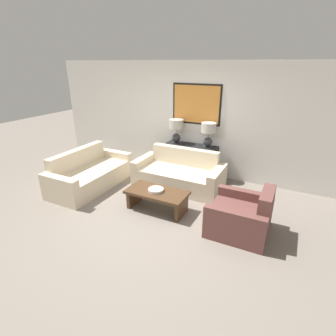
{
  "coord_description": "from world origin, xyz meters",
  "views": [
    {
      "loc": [
        2.19,
        -3.39,
        2.6
      ],
      "look_at": [
        0.02,
        0.9,
        0.65
      ],
      "focal_mm": 28.0,
      "sensor_mm": 36.0,
      "label": 1
    }
  ],
  "objects_px": {
    "table_lamp_right": "(208,132)",
    "armchair_near_back_wall": "(242,217)",
    "console_table": "(191,160)",
    "table_lamp_left": "(176,128)",
    "couch_by_side": "(90,174)",
    "coffee_table": "(157,196)",
    "decorative_bowl": "(156,190)",
    "couch_by_back_wall": "(179,175)"
  },
  "relations": [
    {
      "from": "couch_by_back_wall",
      "to": "coffee_table",
      "type": "xyz_separation_m",
      "value": [
        0.06,
        -1.12,
        0.01
      ]
    },
    {
      "from": "console_table",
      "to": "armchair_near_back_wall",
      "type": "distance_m",
      "value": 2.41
    },
    {
      "from": "couch_by_side",
      "to": "armchair_near_back_wall",
      "type": "height_order",
      "value": "same"
    },
    {
      "from": "couch_by_back_wall",
      "to": "decorative_bowl",
      "type": "bearing_deg",
      "value": -87.74
    },
    {
      "from": "couch_by_side",
      "to": "coffee_table",
      "type": "height_order",
      "value": "couch_by_side"
    },
    {
      "from": "coffee_table",
      "to": "armchair_near_back_wall",
      "type": "xyz_separation_m",
      "value": [
        1.56,
        0.02,
        -0.01
      ]
    },
    {
      "from": "decorative_bowl",
      "to": "armchair_near_back_wall",
      "type": "height_order",
      "value": "armchair_near_back_wall"
    },
    {
      "from": "console_table",
      "to": "decorative_bowl",
      "type": "height_order",
      "value": "console_table"
    },
    {
      "from": "table_lamp_left",
      "to": "couch_by_side",
      "type": "relative_size",
      "value": 0.29
    },
    {
      "from": "console_table",
      "to": "decorative_bowl",
      "type": "bearing_deg",
      "value": -88.59
    },
    {
      "from": "console_table",
      "to": "couch_by_side",
      "type": "bearing_deg",
      "value": -138.88
    },
    {
      "from": "table_lamp_left",
      "to": "armchair_near_back_wall",
      "type": "bearing_deg",
      "value": -41.35
    },
    {
      "from": "console_table",
      "to": "couch_by_back_wall",
      "type": "height_order",
      "value": "couch_by_back_wall"
    },
    {
      "from": "table_lamp_left",
      "to": "couch_by_side",
      "type": "bearing_deg",
      "value": -131.64
    },
    {
      "from": "console_table",
      "to": "table_lamp_left",
      "type": "distance_m",
      "value": 0.85
    },
    {
      "from": "console_table",
      "to": "armchair_near_back_wall",
      "type": "bearing_deg",
      "value": -47.67
    },
    {
      "from": "console_table",
      "to": "decorative_bowl",
      "type": "distance_m",
      "value": 1.8
    },
    {
      "from": "coffee_table",
      "to": "decorative_bowl",
      "type": "height_order",
      "value": "decorative_bowl"
    },
    {
      "from": "table_lamp_right",
      "to": "decorative_bowl",
      "type": "height_order",
      "value": "table_lamp_right"
    },
    {
      "from": "coffee_table",
      "to": "decorative_bowl",
      "type": "bearing_deg",
      "value": -141.67
    },
    {
      "from": "couch_by_back_wall",
      "to": "armchair_near_back_wall",
      "type": "bearing_deg",
      "value": -34.18
    },
    {
      "from": "table_lamp_right",
      "to": "armchair_near_back_wall",
      "type": "xyz_separation_m",
      "value": [
        1.22,
        -1.78,
        -0.87
      ]
    },
    {
      "from": "console_table",
      "to": "table_lamp_left",
      "type": "bearing_deg",
      "value": -180.0
    },
    {
      "from": "couch_by_side",
      "to": "armchair_near_back_wall",
      "type": "bearing_deg",
      "value": -3.6
    },
    {
      "from": "couch_by_side",
      "to": "armchair_near_back_wall",
      "type": "relative_size",
      "value": 2.07
    },
    {
      "from": "couch_by_side",
      "to": "decorative_bowl",
      "type": "relative_size",
      "value": 6.77
    },
    {
      "from": "table_lamp_right",
      "to": "couch_by_side",
      "type": "xyz_separation_m",
      "value": [
        -2.19,
        -1.56,
        -0.87
      ]
    },
    {
      "from": "table_lamp_left",
      "to": "couch_by_back_wall",
      "type": "height_order",
      "value": "table_lamp_left"
    },
    {
      "from": "coffee_table",
      "to": "armchair_near_back_wall",
      "type": "distance_m",
      "value": 1.56
    },
    {
      "from": "coffee_table",
      "to": "decorative_bowl",
      "type": "relative_size",
      "value": 3.98
    },
    {
      "from": "table_lamp_right",
      "to": "armchair_near_back_wall",
      "type": "relative_size",
      "value": 0.61
    },
    {
      "from": "coffee_table",
      "to": "couch_by_side",
      "type": "bearing_deg",
      "value": 172.84
    },
    {
      "from": "couch_by_side",
      "to": "couch_by_back_wall",
      "type": "bearing_deg",
      "value": 26.3
    },
    {
      "from": "table_lamp_right",
      "to": "coffee_table",
      "type": "bearing_deg",
      "value": -100.83
    },
    {
      "from": "table_lamp_right",
      "to": "decorative_bowl",
      "type": "distance_m",
      "value": 1.98
    },
    {
      "from": "armchair_near_back_wall",
      "to": "coffee_table",
      "type": "bearing_deg",
      "value": -179.35
    },
    {
      "from": "table_lamp_right",
      "to": "couch_by_side",
      "type": "bearing_deg",
      "value": -144.5
    },
    {
      "from": "decorative_bowl",
      "to": "table_lamp_right",
      "type": "bearing_deg",
      "value": 78.84
    },
    {
      "from": "table_lamp_right",
      "to": "couch_by_side",
      "type": "distance_m",
      "value": 2.83
    },
    {
      "from": "couch_by_back_wall",
      "to": "couch_by_side",
      "type": "relative_size",
      "value": 1.0
    },
    {
      "from": "table_lamp_left",
      "to": "armchair_near_back_wall",
      "type": "relative_size",
      "value": 0.61
    },
    {
      "from": "table_lamp_right",
      "to": "coffee_table",
      "type": "height_order",
      "value": "table_lamp_right"
    }
  ]
}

